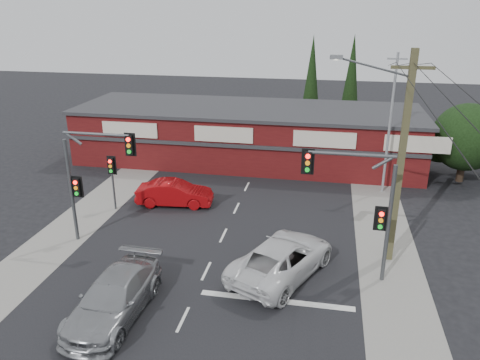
% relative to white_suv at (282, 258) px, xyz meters
% --- Properties ---
extents(ground, '(120.00, 120.00, 0.00)m').
position_rel_white_suv_xyz_m(ground, '(-3.49, -0.63, -0.85)').
color(ground, black).
rests_on(ground, ground).
extents(road_strip, '(14.00, 70.00, 0.01)m').
position_rel_white_suv_xyz_m(road_strip, '(-3.49, 4.37, -0.85)').
color(road_strip, black).
rests_on(road_strip, ground).
extents(verge_left, '(3.00, 70.00, 0.02)m').
position_rel_white_suv_xyz_m(verge_left, '(-11.99, 4.37, -0.84)').
color(verge_left, gray).
rests_on(verge_left, ground).
extents(verge_right, '(3.00, 70.00, 0.02)m').
position_rel_white_suv_xyz_m(verge_right, '(5.01, 4.37, -0.84)').
color(verge_right, gray).
rests_on(verge_right, ground).
extents(stop_line, '(6.50, 0.35, 0.01)m').
position_rel_white_suv_xyz_m(stop_line, '(0.01, -2.13, -0.84)').
color(stop_line, silver).
rests_on(stop_line, ground).
extents(white_suv, '(5.11, 6.74, 1.70)m').
position_rel_white_suv_xyz_m(white_suv, '(0.00, 0.00, 0.00)').
color(white_suv, silver).
rests_on(white_suv, ground).
extents(silver_suv, '(2.53, 5.77, 1.65)m').
position_rel_white_suv_xyz_m(silver_suv, '(-6.23, -4.28, -0.03)').
color(silver_suv, '#96989B').
rests_on(silver_suv, ground).
extents(red_sedan, '(4.79, 2.09, 1.53)m').
position_rel_white_suv_xyz_m(red_sedan, '(-7.35, 6.71, -0.09)').
color(red_sedan, '#A1090D').
rests_on(red_sedan, ground).
extents(lane_dashes, '(0.12, 45.29, 0.01)m').
position_rel_white_suv_xyz_m(lane_dashes, '(-3.49, 3.22, -0.84)').
color(lane_dashes, silver).
rests_on(lane_dashes, ground).
extents(shop_building, '(27.30, 8.40, 4.22)m').
position_rel_white_suv_xyz_m(shop_building, '(-4.49, 16.36, 1.28)').
color(shop_building, '#480E0F').
rests_on(shop_building, ground).
extents(tree_cluster, '(5.90, 5.10, 5.50)m').
position_rel_white_suv_xyz_m(tree_cluster, '(11.20, 14.81, 2.05)').
color(tree_cluster, '#2D2116').
rests_on(tree_cluster, ground).
extents(conifer_near, '(1.80, 1.80, 9.25)m').
position_rel_white_suv_xyz_m(conifer_near, '(0.01, 23.37, 4.63)').
color(conifer_near, '#2D2116').
rests_on(conifer_near, ground).
extents(conifer_far, '(1.80, 1.80, 9.25)m').
position_rel_white_suv_xyz_m(conifer_far, '(3.51, 25.37, 4.63)').
color(conifer_far, '#2D2116').
rests_on(conifer_far, ground).
extents(traffic_mast_left, '(3.77, 0.27, 5.97)m').
position_rel_white_suv_xyz_m(traffic_mast_left, '(-9.92, 1.38, 3.08)').
color(traffic_mast_left, '#47494C').
rests_on(traffic_mast_left, ground).
extents(traffic_mast_right, '(3.96, 0.27, 5.97)m').
position_rel_white_suv_xyz_m(traffic_mast_right, '(3.37, 0.38, 3.10)').
color(traffic_mast_right, '#47494C').
rests_on(traffic_mast_right, ground).
extents(pedestal_signal, '(0.55, 0.27, 3.38)m').
position_rel_white_suv_xyz_m(pedestal_signal, '(-10.69, 5.38, 1.56)').
color(pedestal_signal, '#47494C').
rests_on(pedestal_signal, ground).
extents(utility_pole, '(4.38, 0.59, 10.00)m').
position_rel_white_suv_xyz_m(utility_pole, '(4.87, 2.36, 4.55)').
color(utility_pole, brown).
rests_on(utility_pole, ground).
extents(steel_pole, '(1.20, 0.16, 9.00)m').
position_rel_white_suv_xyz_m(steel_pole, '(5.51, 11.37, 3.85)').
color(steel_pole, gray).
rests_on(steel_pole, ground).
extents(power_lines, '(2.01, 29.00, 1.22)m').
position_rel_white_suv_xyz_m(power_lines, '(4.98, -3.10, 8.19)').
color(power_lines, black).
rests_on(power_lines, ground).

